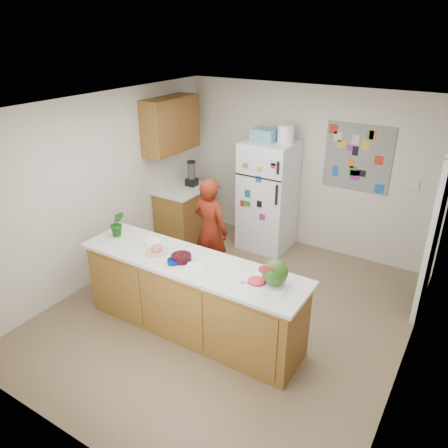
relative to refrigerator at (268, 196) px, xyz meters
The scene contains 26 objects.
floor 2.12m from the refrigerator, 76.54° to the right, with size 4.00×4.50×0.02m, color brown.
wall_back 0.71m from the refrigerator, 40.18° to the left, with size 4.00×0.02×2.50m, color beige.
wall_left 2.48m from the refrigerator, 129.69° to the right, with size 0.02×4.50×2.50m, color beige.
wall_right 3.12m from the refrigerator, 37.39° to the right, with size 0.02×4.50×2.50m, color beige.
ceiling 2.55m from the refrigerator, 76.54° to the right, with size 4.00×4.50×0.02m, color white.
doorway 2.48m from the refrigerator, 10.01° to the right, with size 0.03×0.85×2.04m, color black.
peninsula_base 2.43m from the refrigerator, 84.00° to the right, with size 2.60×0.62×0.88m, color brown.
peninsula_top 2.39m from the refrigerator, 84.00° to the right, with size 2.68×0.70×0.04m, color silver.
side_counter_base 1.41m from the refrigerator, 156.86° to the right, with size 0.60×0.80×0.86m, color brown.
side_counter_top 1.35m from the refrigerator, 156.86° to the right, with size 0.64×0.84×0.04m, color silver.
upper_cabinets 1.82m from the refrigerator, 157.05° to the right, with size 0.35×1.00×0.80m, color brown.
refrigerator is the anchor object (origin of this frame).
fridge_top_bin 0.95m from the refrigerator, behind, with size 0.35×0.28×0.18m, color #5999B2.
photo_collage 1.43m from the refrigerator, 16.61° to the left, with size 0.95×0.01×0.95m, color slate.
person 1.29m from the refrigerator, 99.98° to the right, with size 0.53×0.35×1.46m, color #64190B.
blender_appliance 1.26m from the refrigerator, 163.99° to the right, with size 0.13×0.13×0.38m, color black.
cutting_board 2.62m from the refrigerator, 63.46° to the right, with size 0.41×0.30×0.01m, color silver.
watermelon 2.63m from the refrigerator, 62.09° to the right, with size 0.26×0.26×0.26m, color #1B5910.
watermelon_slice 2.62m from the refrigerator, 65.94° to the right, with size 0.17×0.17×0.02m, color red.
cherry_bowl 2.43m from the refrigerator, 86.33° to the right, with size 0.22×0.22×0.07m, color black.
white_bowl 2.32m from the refrigerator, 98.43° to the right, with size 0.19×0.19×0.06m, color silver.
cobalt_bowl 2.52m from the refrigerator, 87.29° to the right, with size 0.13×0.13×0.05m, color #001757.
plate 2.42m from the refrigerator, 94.78° to the right, with size 0.26×0.26×0.02m, color beige.
paper_towel 2.50m from the refrigerator, 81.28° to the right, with size 0.20×0.18×0.02m, color silver.
keys 2.65m from the refrigerator, 68.33° to the right, with size 0.09×0.04×0.01m, color gray.
potted_plant 2.50m from the refrigerator, 110.37° to the right, with size 0.18×0.14×0.32m, color #124816.
Camera 1 is at (2.29, -3.83, 3.28)m, focal length 35.00 mm.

